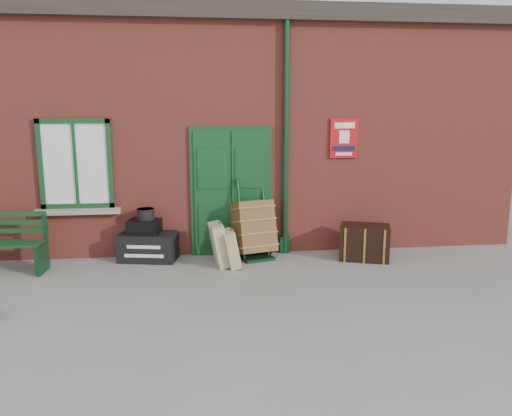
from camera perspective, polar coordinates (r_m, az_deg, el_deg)
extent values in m
plane|color=gray|center=(7.63, 0.26, -8.26)|extent=(80.00, 80.00, 0.00)
cube|color=#A94336|center=(10.70, -2.02, 8.27)|extent=(10.00, 4.00, 4.00)
cube|color=#38302B|center=(10.80, -2.10, 19.73)|extent=(10.30, 4.30, 0.30)
cube|color=#103D1B|center=(8.74, -2.84, 1.68)|extent=(1.42, 0.12, 2.32)
cube|color=white|center=(8.88, -19.92, 4.75)|extent=(1.20, 0.08, 1.50)
cylinder|color=#0C311A|center=(8.72, 3.41, 7.60)|extent=(0.10, 0.10, 4.00)
cube|color=red|center=(9.01, 10.02, 7.88)|extent=(0.50, 0.03, 0.70)
cube|color=#0C311A|center=(8.62, -23.25, -5.26)|extent=(0.09, 0.48, 0.47)
cube|color=black|center=(8.75, -12.21, -4.35)|extent=(1.03, 0.70, 0.48)
cube|color=black|center=(8.67, -12.63, -2.08)|extent=(0.59, 0.47, 0.24)
cylinder|color=black|center=(8.62, -12.49, -0.69)|extent=(0.34, 0.34, 0.19)
cube|color=tan|center=(8.25, -4.20, -4.17)|extent=(0.38, 0.54, 0.72)
cube|color=tan|center=(8.18, -2.90, -4.67)|extent=(0.35, 0.48, 0.62)
cube|color=#0C311A|center=(8.65, 0.14, -5.73)|extent=(0.60, 0.50, 0.05)
cylinder|color=#0C311A|center=(8.57, -1.75, -1.40)|extent=(0.14, 0.36, 1.32)
cylinder|color=#0C311A|center=(8.74, 1.05, -1.15)|extent=(0.14, 0.36, 1.32)
cylinder|color=black|center=(8.70, -2.23, -4.96)|extent=(0.12, 0.25, 0.25)
cylinder|color=black|center=(8.92, 1.41, -4.55)|extent=(0.12, 0.25, 0.25)
cube|color=brown|center=(8.66, -0.28, -2.17)|extent=(0.81, 0.85, 0.98)
cube|color=black|center=(8.81, 12.30, -3.84)|extent=(0.96, 0.78, 0.60)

